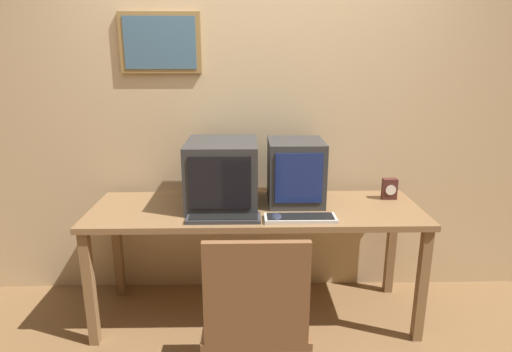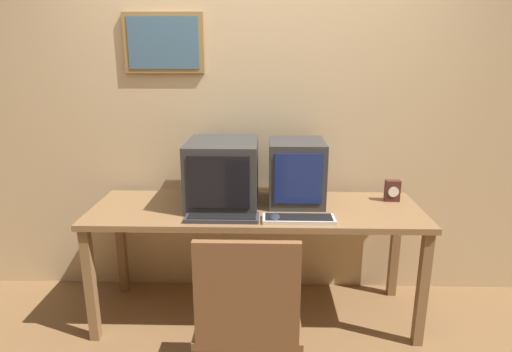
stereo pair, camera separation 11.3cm
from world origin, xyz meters
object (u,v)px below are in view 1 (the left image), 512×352
object	(u,v)px
monitor_right	(295,172)
mouse_near_keyboard	(276,218)
office_chair	(256,332)
keyboard_main	(224,218)
desk_clock	(389,189)
monitor_left	(222,173)
keyboard_side	(300,218)

from	to	relation	value
monitor_right	mouse_near_keyboard	bearing A→B (deg)	-113.12
monitor_right	office_chair	distance (m)	1.05
keyboard_main	desk_clock	xyz separation A→B (m)	(1.07, 0.35, 0.06)
monitor_right	office_chair	xyz separation A→B (m)	(-0.27, -0.84, -0.57)
monitor_left	mouse_near_keyboard	distance (m)	0.47
monitor_left	desk_clock	size ratio (longest dim) A/B	3.50
office_chair	monitor_left	bearing A→B (deg)	103.48
keyboard_side	office_chair	world-z (taller)	office_chair
mouse_near_keyboard	office_chair	distance (m)	0.65
monitor_left	mouse_near_keyboard	size ratio (longest dim) A/B	4.10
monitor_right	desk_clock	size ratio (longest dim) A/B	2.91
keyboard_main	mouse_near_keyboard	bearing A→B (deg)	-3.43
mouse_near_keyboard	office_chair	xyz separation A→B (m)	(-0.13, -0.51, -0.38)
mouse_near_keyboard	office_chair	world-z (taller)	office_chair
office_chair	desk_clock	bearing A→B (deg)	44.80
monitor_right	monitor_left	bearing A→B (deg)	-174.74
keyboard_main	desk_clock	distance (m)	1.12
keyboard_main	monitor_right	bearing A→B (deg)	35.08
mouse_near_keyboard	office_chair	size ratio (longest dim) A/B	0.13
monitor_right	keyboard_side	bearing A→B (deg)	-90.57
monitor_left	monitor_right	xyz separation A→B (m)	(0.46, 0.04, -0.00)
monitor_right	keyboard_main	size ratio (longest dim) A/B	0.94
monitor_right	desk_clock	distance (m)	0.64
mouse_near_keyboard	desk_clock	size ratio (longest dim) A/B	0.85
monitor_left	office_chair	distance (m)	1.00
monitor_left	desk_clock	bearing A→B (deg)	4.52
monitor_left	monitor_right	bearing A→B (deg)	5.26
monitor_right	keyboard_side	world-z (taller)	monitor_right
monitor_left	keyboard_main	world-z (taller)	monitor_left
keyboard_side	office_chair	xyz separation A→B (m)	(-0.26, -0.52, -0.38)
keyboard_main	keyboard_side	size ratio (longest dim) A/B	1.03
keyboard_side	desk_clock	xyz separation A→B (m)	(0.63, 0.37, 0.06)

